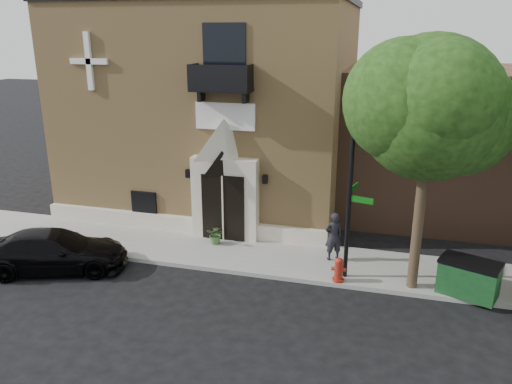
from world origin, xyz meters
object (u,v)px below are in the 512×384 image
dumpster (469,278)px  black_sedan (55,251)px  street_sign (350,200)px  pedestrian_near (334,236)px  fire_hydrant (339,270)px

dumpster → black_sedan: bearing=-151.5°
street_sign → pedestrian_near: size_ratio=3.01×
pedestrian_near → street_sign: bearing=87.9°
dumpster → pedestrian_near: (-4.31, 1.42, 0.31)m
black_sedan → fire_hydrant: (9.57, 1.44, -0.15)m
street_sign → fire_hydrant: 2.31m
black_sedan → fire_hydrant: black_sedan is taller
street_sign → dumpster: 4.29m
street_sign → fire_hydrant: bearing=-102.2°
black_sedan → pedestrian_near: 9.68m
street_sign → pedestrian_near: street_sign is taller
black_sedan → pedestrian_near: size_ratio=2.76×
fire_hydrant → pedestrian_near: 1.69m
street_sign → dumpster: size_ratio=2.69×
dumpster → pedestrian_near: pedestrian_near is taller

